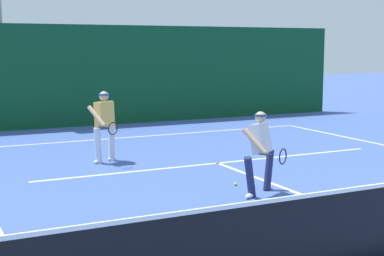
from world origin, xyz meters
name	(u,v)px	position (x,y,z in m)	size (l,w,h in m)	color
court_line_baseline_far	(146,136)	(0.00, 10.90, 0.00)	(10.71, 0.10, 0.01)	white
court_line_service	(218,163)	(0.00, 6.32, 0.00)	(8.73, 0.10, 0.01)	white
court_line_centre	(298,193)	(0.00, 3.20, 0.00)	(0.10, 6.40, 0.01)	white
player_near	(260,149)	(-0.67, 3.47, 0.85)	(0.98, 1.05, 1.55)	#1E234C
player_far	(105,123)	(-2.33, 7.63, 0.93)	(0.73, 0.94, 1.69)	silver
tennis_ball	(235,184)	(-0.75, 4.23, 0.03)	(0.07, 0.07, 0.07)	#D1E033
tennis_ball_extra	(336,218)	(-0.48, 1.55, 0.03)	(0.07, 0.07, 0.07)	#D1E033
back_fence_windscreen	(113,75)	(0.00, 13.96, 1.73)	(18.31, 0.12, 3.46)	#0E4223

